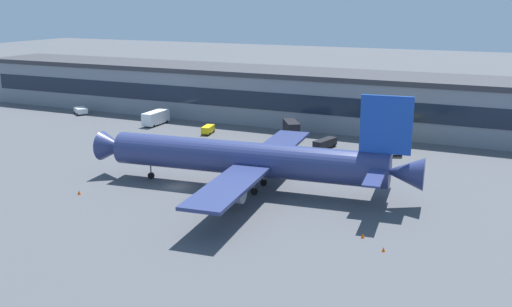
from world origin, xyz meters
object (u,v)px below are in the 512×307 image
at_px(catering_truck, 291,129).
at_px(traffic_cone_0, 383,249).
at_px(airliner, 251,159).
at_px(pushback_tractor, 81,110).
at_px(belt_loader, 325,143).
at_px(stair_truck, 394,143).
at_px(traffic_cone_2, 79,192).
at_px(follow_me_car, 208,129).
at_px(traffic_cone_1, 363,236).
at_px(fuel_truck, 155,117).

bearing_deg(catering_truck, traffic_cone_0, -57.80).
height_order(airliner, pushback_tractor, airliner).
xyz_separation_m(airliner, belt_loader, (2.59, 30.94, -3.96)).
bearing_deg(traffic_cone_0, stair_truck, 100.11).
bearing_deg(traffic_cone_2, airliner, 30.06).
relative_size(follow_me_car, traffic_cone_2, 6.55).
bearing_deg(traffic_cone_0, catering_truck, 122.20).
relative_size(belt_loader, catering_truck, 0.89).
bearing_deg(pushback_tractor, belt_loader, -6.38).
xyz_separation_m(catering_truck, traffic_cone_1, (28.34, -47.28, -1.97)).
bearing_deg(catering_truck, follow_me_car, -172.03).
height_order(follow_me_car, traffic_cone_0, follow_me_car).
relative_size(stair_truck, traffic_cone_1, 10.01).
distance_m(stair_truck, fuel_truck, 59.33).
bearing_deg(fuel_truck, pushback_tractor, 173.09).
relative_size(stair_truck, traffic_cone_0, 11.14).
bearing_deg(pushback_tractor, traffic_cone_1, -29.28).
xyz_separation_m(catering_truck, stair_truck, (23.11, -2.15, -0.31)).
relative_size(airliner, catering_truck, 7.33).
relative_size(pushback_tractor, traffic_cone_0, 9.37).
bearing_deg(traffic_cone_0, belt_loader, 115.94).
relative_size(pushback_tractor, traffic_cone_1, 8.42).
bearing_deg(stair_truck, belt_loader, -170.80).
distance_m(traffic_cone_0, traffic_cone_1, 4.54).
bearing_deg(traffic_cone_0, traffic_cone_2, 178.47).
xyz_separation_m(airliner, catering_truck, (-6.76, 35.32, -2.82)).
bearing_deg(traffic_cone_2, fuel_truck, 111.24).
bearing_deg(airliner, traffic_cone_0, -31.04).
xyz_separation_m(follow_me_car, catering_truck, (19.48, 2.73, 1.20)).
xyz_separation_m(follow_me_car, fuel_truck, (-16.69, 3.20, 0.79)).
height_order(fuel_truck, traffic_cone_2, fuel_truck).
bearing_deg(pushback_tractor, follow_me_car, -8.45).
relative_size(pushback_tractor, fuel_truck, 0.64).
height_order(belt_loader, traffic_cone_1, belt_loader).
distance_m(airliner, pushback_tractor, 79.58).
bearing_deg(airliner, traffic_cone_1, -28.99).
bearing_deg(belt_loader, fuel_truck, 173.92).
bearing_deg(traffic_cone_2, follow_me_car, 93.15).
distance_m(belt_loader, catering_truck, 10.39).
xyz_separation_m(airliner, fuel_truck, (-42.93, 35.79, -3.23)).
bearing_deg(belt_loader, airliner, -94.78).
relative_size(fuel_truck, traffic_cone_2, 11.86).
bearing_deg(stair_truck, traffic_cone_2, -130.50).
relative_size(airliner, pushback_tractor, 10.10).
height_order(traffic_cone_0, traffic_cone_2, traffic_cone_2).
bearing_deg(fuel_truck, traffic_cone_2, -68.76).
height_order(catering_truck, stair_truck, catering_truck).
xyz_separation_m(belt_loader, pushback_tractor, (-71.84, 8.04, -0.10)).
bearing_deg(traffic_cone_1, traffic_cone_0, -42.30).
relative_size(airliner, follow_me_car, 11.75).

